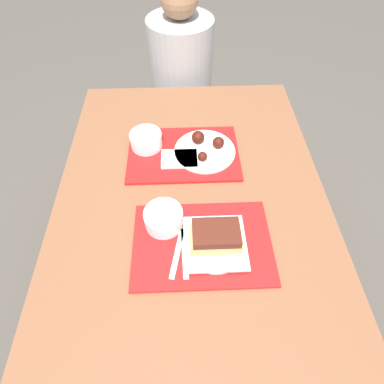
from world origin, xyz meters
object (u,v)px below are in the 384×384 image
at_px(tray_far, 184,154).
at_px(bowl_coleslaw_far, 146,139).
at_px(wings_plate_far, 205,148).
at_px(bowl_coleslaw_near, 164,218).
at_px(brisket_sandwich_plate, 215,239).
at_px(person_seated_across, 181,65).
at_px(tray_near, 202,243).

bearing_deg(tray_far, bowl_coleslaw_far, 162.48).
bearing_deg(tray_far, wings_plate_far, 6.35).
distance_m(bowl_coleslaw_near, wings_plate_far, 0.37).
height_order(bowl_coleslaw_near, brisket_sandwich_plate, brisket_sandwich_plate).
height_order(brisket_sandwich_plate, person_seated_across, person_seated_across).
height_order(brisket_sandwich_plate, wings_plate_far, brisket_sandwich_plate).
height_order(tray_far, person_seated_across, person_seated_across).
xyz_separation_m(tray_near, tray_far, (-0.05, 0.40, 0.00)).
relative_size(tray_far, person_seated_across, 0.62).
bearing_deg(brisket_sandwich_plate, person_seated_across, 94.52).
bearing_deg(bowl_coleslaw_near, brisket_sandwich_plate, -28.17).
bearing_deg(bowl_coleslaw_far, brisket_sandwich_plate, -62.68).
bearing_deg(brisket_sandwich_plate, tray_near, 166.18).
xyz_separation_m(tray_near, person_seated_across, (-0.05, 1.08, -0.01)).
bearing_deg(person_seated_across, bowl_coleslaw_far, -102.92).
distance_m(brisket_sandwich_plate, bowl_coleslaw_far, 0.51).
distance_m(bowl_coleslaw_far, person_seated_across, 0.66).
bearing_deg(brisket_sandwich_plate, wings_plate_far, 90.41).
distance_m(brisket_sandwich_plate, wings_plate_far, 0.42).
bearing_deg(brisket_sandwich_plate, bowl_coleslaw_far, 117.32).
bearing_deg(wings_plate_far, bowl_coleslaw_far, 171.05).
relative_size(bowl_coleslaw_near, person_seated_across, 0.18).
relative_size(tray_far, brisket_sandwich_plate, 2.22).
height_order(bowl_coleslaw_near, bowl_coleslaw_far, same).
relative_size(bowl_coleslaw_far, wings_plate_far, 0.52).
relative_size(tray_near, wings_plate_far, 1.81).
bearing_deg(tray_near, tray_far, 97.20).
xyz_separation_m(tray_near, bowl_coleslaw_far, (-0.19, 0.44, 0.04)).
xyz_separation_m(bowl_coleslaw_far, person_seated_across, (0.15, 0.64, -0.05)).
bearing_deg(tray_near, bowl_coleslaw_far, 113.80).
height_order(tray_far, bowl_coleslaw_far, bowl_coleslaw_far).
height_order(tray_near, person_seated_across, person_seated_across).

